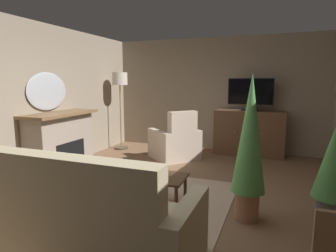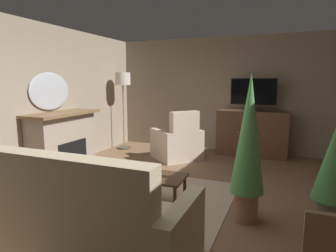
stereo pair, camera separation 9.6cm
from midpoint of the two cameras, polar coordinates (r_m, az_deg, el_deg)
ground_plane at (r=4.12m, az=-0.76°, el=-15.24°), size 5.62×7.44×0.04m
wall_back at (r=7.09m, az=10.36°, el=6.14°), size 5.62×0.10×2.68m
wall_left at (r=5.32m, az=-27.14°, el=4.44°), size 0.10×7.44×2.68m
rug_central at (r=4.29m, az=-5.05°, el=-13.85°), size 2.54×2.17×0.01m
fireplace at (r=5.64m, az=-19.44°, el=-3.24°), size 0.94×1.50×1.10m
wall_mirror_oval at (r=5.70m, az=-21.82°, el=6.39°), size 0.06×0.96×0.68m
tv_cabinet at (r=6.71m, az=16.60°, el=-1.61°), size 1.52×0.47×1.01m
television at (r=6.56m, az=16.90°, el=6.11°), size 0.96×0.20×0.71m
coffee_table at (r=3.96m, az=-2.75°, el=-10.30°), size 0.96×0.58×0.41m
tv_remote at (r=4.06m, az=-1.85°, el=-8.94°), size 0.13×0.17×0.02m
sofa_floral at (r=2.99m, az=-16.45°, el=-17.54°), size 2.19×0.90×1.07m
armchair_angled_to_table at (r=6.20m, az=2.37°, el=-3.50°), size 1.21×1.21×1.05m
potted_plant_small_fern_corner at (r=3.83m, az=30.56°, el=-7.28°), size 0.44×0.44×1.22m
potted_plant_leafy_by_curtain at (r=3.49m, az=16.38°, el=-3.15°), size 0.40×0.40×1.76m
cat at (r=5.20m, az=-7.26°, el=-8.49°), size 0.56×0.59×0.24m
floor_lamp at (r=7.09m, az=-8.51°, el=7.70°), size 0.37×0.37×1.86m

